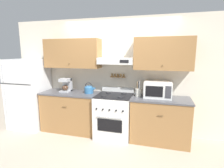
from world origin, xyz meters
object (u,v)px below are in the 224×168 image
object	(u,v)px
stove_range	(114,116)
utensil_crock	(138,92)
tea_kettle	(89,89)
coffee_maker	(66,85)
refrigerator	(29,93)
microwave	(158,90)

from	to	relation	value
stove_range	utensil_crock	size ratio (longest dim) A/B	3.25
tea_kettle	coffee_maker	distance (m)	0.59
refrigerator	tea_kettle	size ratio (longest dim) A/B	6.45
refrigerator	utensil_crock	world-z (taller)	refrigerator
coffee_maker	stove_range	bearing A→B (deg)	-5.37
tea_kettle	coffee_maker	world-z (taller)	coffee_maker
utensil_crock	refrigerator	bearing A→B (deg)	-177.54
stove_range	tea_kettle	xyz separation A→B (m)	(-0.60, 0.08, 0.53)
refrigerator	microwave	distance (m)	3.02
tea_kettle	microwave	bearing A→B (deg)	0.69
stove_range	utensil_crock	bearing A→B (deg)	9.41
coffee_maker	tea_kettle	bearing A→B (deg)	-2.96
tea_kettle	microwave	distance (m)	1.49
stove_range	coffee_maker	bearing A→B (deg)	174.63
tea_kettle	coffee_maker	bearing A→B (deg)	177.04
stove_range	tea_kettle	distance (m)	0.81
refrigerator	tea_kettle	world-z (taller)	refrigerator
stove_range	refrigerator	world-z (taller)	refrigerator
coffee_maker	microwave	size ratio (longest dim) A/B	0.57
tea_kettle	coffee_maker	xyz separation A→B (m)	(-0.58, 0.03, 0.06)
coffee_maker	microwave	bearing A→B (deg)	-0.34
tea_kettle	utensil_crock	xyz separation A→B (m)	(1.09, 0.00, -0.01)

